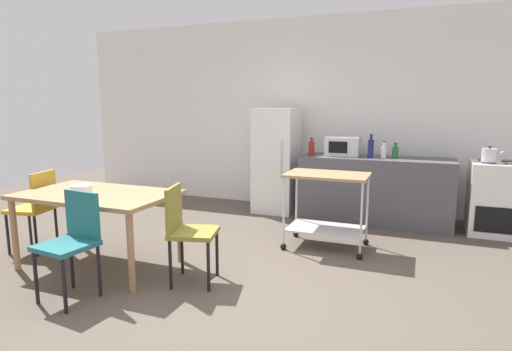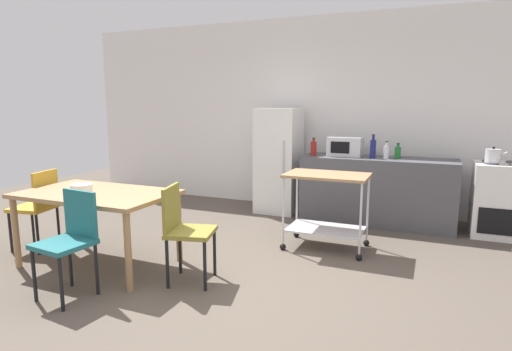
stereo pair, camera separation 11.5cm
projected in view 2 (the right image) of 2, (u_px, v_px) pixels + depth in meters
The scene contains 17 objects.
ground_plane at pixel (233, 287), 3.75m from camera, with size 12.00×12.00×0.00m, color brown.
back_wall at pixel (324, 115), 6.41m from camera, with size 8.40×0.12×2.90m, color white.
kitchen_counter at pixel (377, 191), 5.68m from camera, with size 2.00×0.64×0.90m, color #4C4C51.
dining_table at pixel (97, 200), 4.17m from camera, with size 1.50×0.90×0.75m.
chair_mustard at pixel (38, 204), 4.65m from camera, with size 0.47×0.47×0.89m.
chair_teal at pixel (70, 236), 3.50m from camera, with size 0.44×0.44×0.89m.
chair_olive at pixel (184, 227), 3.78m from camera, with size 0.49×0.49×0.89m.
stove_oven at pixel (499, 200), 5.14m from camera, with size 0.60×0.61×0.92m.
refrigerator at pixel (279, 161), 6.28m from camera, with size 0.60×0.63×1.55m.
kitchen_cart at pixel (326, 198), 4.66m from camera, with size 0.91×0.57×0.85m.
bottle_hot_sauce at pixel (314, 148), 5.85m from camera, with size 0.08×0.08×0.25m.
microwave at pixel (345, 146), 5.81m from camera, with size 0.46×0.35×0.26m.
bottle_olive_oil at pixel (373, 148), 5.53m from camera, with size 0.08×0.08×0.32m.
bottle_vinegar at pixel (386, 152), 5.52m from camera, with size 0.07×0.07×0.23m.
bottle_soda at pixel (398, 152), 5.51m from camera, with size 0.08×0.08×0.20m.
fruit_bowl at pixel (81, 189), 4.10m from camera, with size 0.20×0.20×0.09m, color white.
kettle at pixel (493, 156), 5.00m from camera, with size 0.24×0.17×0.19m.
Camera 2 is at (1.57, -3.16, 1.61)m, focal length 29.45 mm.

